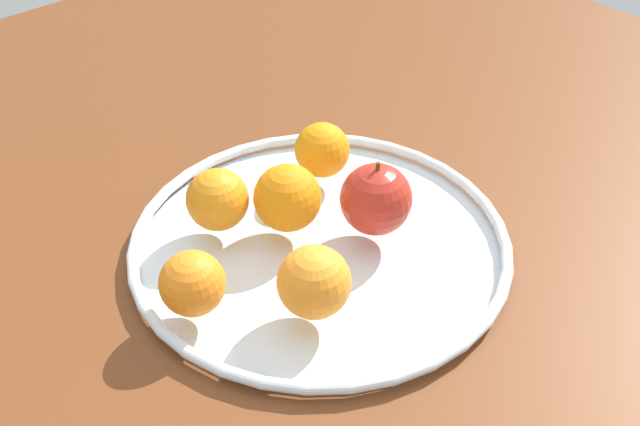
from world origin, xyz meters
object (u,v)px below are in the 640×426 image
Objects in this scene: orange_center at (190,281)px; orange_back_right at (314,282)px; fruit_bowl at (320,242)px; orange_front_left at (287,198)px; apple at (376,199)px; orange_front_right at (322,150)px; orange_back_left at (217,199)px.

orange_back_right is at bearing -133.86° from orange_center.
fruit_bowl is 5.61× the size of orange_front_left.
orange_center is at bearing 46.14° from orange_back_right.
orange_front_right is at bearing -12.28° from apple.
orange_back_left is at bearing 38.29° from fruit_bowl.
orange_back_right is (-7.41, 7.27, 4.29)cm from fruit_bowl.
orange_front_left is at bearing 45.39° from apple.
orange_front_right is (8.13, -7.51, 3.99)cm from fruit_bowl.
orange_front_right is (15.54, -14.78, -0.30)cm from orange_back_right.
orange_front_left reaches higher than fruit_bowl.
orange_back_left is (7.98, -8.77, 0.19)cm from orange_center.
apple reaches higher than orange_front_left.
orange_front_left is at bearing 117.43° from orange_front_right.
orange_back_right is 15.78cm from orange_back_left.
fruit_bowl is 11.42cm from orange_back_left.
orange_center is at bearing 132.31° from orange_back_left.
orange_back_left reaches higher than orange_center.
orange_front_left reaches higher than orange_front_right.
orange_back_right is 21.45cm from orange_front_right.
orange_back_right is at bearing 151.34° from orange_front_left.
apple is 9.00cm from orange_front_left.
apple is at bearing -69.38° from orange_back_right.
orange_back_right is 11.24cm from orange_center.
orange_front_left is (3.58, 1.26, 4.40)cm from fruit_bowl.
apple is 11.14cm from orange_front_right.
orange_back_right is 12.53cm from orange_front_left.
fruit_bowl is 4.80× the size of apple.
apple is 1.21× the size of orange_back_right.
orange_center is at bearing 102.80° from orange_front_left.
orange_front_right is at bearing -71.27° from orange_center.
orange_back_left is (4.78, 5.33, -0.26)cm from orange_front_left.
orange_front_right is (10.87, -2.37, -0.60)cm from apple.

